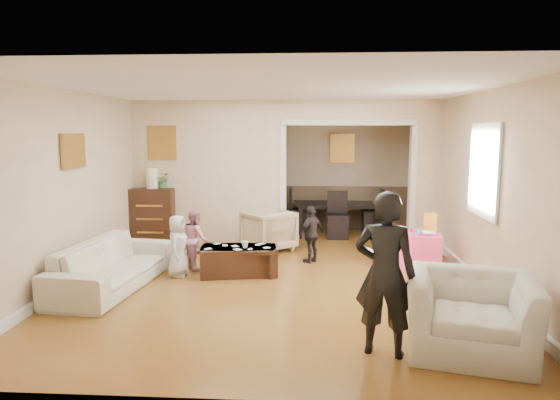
# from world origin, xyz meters

# --- Properties ---
(floor) EXTENTS (7.00, 7.00, 0.00)m
(floor) POSITION_xyz_m (0.00, 0.00, 0.00)
(floor) COLOR olive
(floor) RESTS_ON ground
(partition_left) EXTENTS (2.75, 0.18, 2.60)m
(partition_left) POSITION_xyz_m (-1.38, 1.80, 1.30)
(partition_left) COLOR beige
(partition_left) RESTS_ON ground
(partition_right) EXTENTS (0.55, 0.18, 2.60)m
(partition_right) POSITION_xyz_m (2.48, 1.80, 1.30)
(partition_right) COLOR beige
(partition_right) RESTS_ON ground
(partition_header) EXTENTS (2.22, 0.18, 0.35)m
(partition_header) POSITION_xyz_m (1.10, 1.80, 2.42)
(partition_header) COLOR beige
(partition_header) RESTS_ON partition_right
(window_pane) EXTENTS (0.03, 0.95, 1.10)m
(window_pane) POSITION_xyz_m (2.73, -0.40, 1.55)
(window_pane) COLOR white
(window_pane) RESTS_ON ground
(framed_art_partition) EXTENTS (0.45, 0.03, 0.55)m
(framed_art_partition) POSITION_xyz_m (-2.20, 1.70, 1.85)
(framed_art_partition) COLOR brown
(framed_art_partition) RESTS_ON partition_left
(framed_art_sofa_wall) EXTENTS (0.03, 0.55, 0.40)m
(framed_art_sofa_wall) POSITION_xyz_m (-2.71, -0.60, 1.80)
(framed_art_sofa_wall) COLOR brown
(framed_art_alcove) EXTENTS (0.45, 0.03, 0.55)m
(framed_art_alcove) POSITION_xyz_m (1.10, 3.44, 1.70)
(framed_art_alcove) COLOR brown
(sofa) EXTENTS (1.05, 2.20, 0.62)m
(sofa) POSITION_xyz_m (-2.16, -0.82, 0.31)
(sofa) COLOR beige
(sofa) RESTS_ON ground
(armchair_back) EXTENTS (1.06, 1.06, 0.70)m
(armchair_back) POSITION_xyz_m (-0.28, 1.39, 0.35)
(armchair_back) COLOR #C7B38A
(armchair_back) RESTS_ON ground
(armchair_front) EXTENTS (1.33, 1.23, 0.73)m
(armchair_front) POSITION_xyz_m (1.96, -2.53, 0.37)
(armchair_front) COLOR beige
(armchair_front) RESTS_ON ground
(dresser) EXTENTS (0.76, 0.43, 1.05)m
(dresser) POSITION_xyz_m (-2.37, 1.62, 0.52)
(dresser) COLOR #331B0F
(dresser) RESTS_ON ground
(table_lamp) EXTENTS (0.22, 0.22, 0.36)m
(table_lamp) POSITION_xyz_m (-2.37, 1.62, 1.23)
(table_lamp) COLOR #FDEECE
(table_lamp) RESTS_ON dresser
(potted_plant) EXTENTS (0.25, 0.22, 0.28)m
(potted_plant) POSITION_xyz_m (-2.17, 1.62, 1.19)
(potted_plant) COLOR #457D37
(potted_plant) RESTS_ON dresser
(coffee_table) EXTENTS (1.16, 0.72, 0.41)m
(coffee_table) POSITION_xyz_m (-0.58, -0.12, 0.20)
(coffee_table) COLOR #331810
(coffee_table) RESTS_ON ground
(coffee_cup) EXTENTS (0.12, 0.12, 0.09)m
(coffee_cup) POSITION_xyz_m (-0.48, -0.17, 0.45)
(coffee_cup) COLOR silver
(coffee_cup) RESTS_ON coffee_table
(play_table) EXTENTS (0.62, 0.62, 0.51)m
(play_table) POSITION_xyz_m (2.17, 0.49, 0.26)
(play_table) COLOR #ED3E76
(play_table) RESTS_ON ground
(cereal_box) EXTENTS (0.21, 0.10, 0.30)m
(cereal_box) POSITION_xyz_m (2.29, 0.59, 0.66)
(cereal_box) COLOR yellow
(cereal_box) RESTS_ON play_table
(cyan_cup) EXTENTS (0.08, 0.08, 0.08)m
(cyan_cup) POSITION_xyz_m (2.07, 0.44, 0.55)
(cyan_cup) COLOR #28B1C8
(cyan_cup) RESTS_ON play_table
(toy_block) EXTENTS (0.09, 0.07, 0.05)m
(toy_block) POSITION_xyz_m (2.05, 0.61, 0.54)
(toy_block) COLOR red
(toy_block) RESTS_ON play_table
(play_bowl) EXTENTS (0.25, 0.25, 0.05)m
(play_bowl) POSITION_xyz_m (2.22, 0.37, 0.54)
(play_bowl) COLOR silver
(play_bowl) RESTS_ON play_table
(dining_table) EXTENTS (1.78, 1.10, 0.60)m
(dining_table) POSITION_xyz_m (0.98, 3.11, 0.30)
(dining_table) COLOR black
(dining_table) RESTS_ON ground
(adult_person) EXTENTS (0.64, 0.52, 1.54)m
(adult_person) POSITION_xyz_m (1.13, -2.62, 0.77)
(adult_person) COLOR black
(adult_person) RESTS_ON ground
(child_kneel_a) EXTENTS (0.28, 0.43, 0.89)m
(child_kneel_a) POSITION_xyz_m (-1.43, -0.27, 0.44)
(child_kneel_a) COLOR silver
(child_kneel_a) RESTS_ON ground
(child_kneel_b) EXTENTS (0.52, 0.56, 0.91)m
(child_kneel_b) POSITION_xyz_m (-1.28, 0.18, 0.46)
(child_kneel_b) COLOR pink
(child_kneel_b) RESTS_ON ground
(child_toddler) EXTENTS (0.51, 0.55, 0.90)m
(child_toddler) POSITION_xyz_m (0.47, 0.63, 0.45)
(child_toddler) COLOR black
(child_toddler) RESTS_ON ground
(craft_papers) EXTENTS (0.95, 0.51, 0.00)m
(craft_papers) POSITION_xyz_m (-0.57, -0.11, 0.41)
(craft_papers) COLOR white
(craft_papers) RESTS_ON coffee_table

